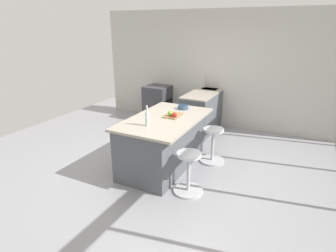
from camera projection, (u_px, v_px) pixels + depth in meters
ground_plane at (165, 166)px, 4.86m from camera, size 7.72×7.72×0.00m
interior_partition_left at (215, 69)px, 6.61m from camera, size 0.12×5.94×2.69m
sink_cabinet at (207, 108)px, 6.64m from camera, size 1.97×0.60×1.18m
oven_range at (158, 103)px, 7.21m from camera, size 0.60×0.61×0.87m
kitchen_island at (163, 142)px, 4.74m from camera, size 1.76×1.07×0.89m
stool_by_window at (213, 146)px, 4.95m from camera, size 0.44×0.44×0.63m
stool_middle at (189, 174)px, 4.03m from camera, size 0.44×0.44×0.63m
cutting_board at (173, 115)px, 4.67m from camera, size 0.36×0.24×0.02m
apple_green at (170, 113)px, 4.59m from camera, size 0.09×0.09×0.09m
apple_red at (175, 115)px, 4.53m from camera, size 0.08×0.08×0.08m
water_bottle at (147, 118)px, 4.18m from camera, size 0.06×0.06×0.31m
fruit_bowl at (183, 107)px, 5.05m from camera, size 0.20×0.20×0.07m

